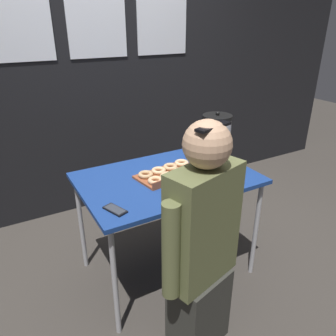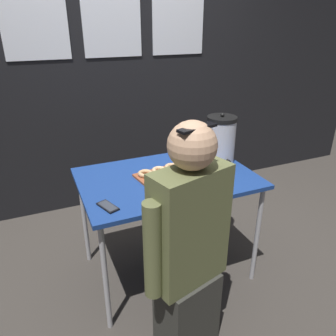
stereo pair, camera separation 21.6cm
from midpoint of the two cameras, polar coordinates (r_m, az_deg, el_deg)
ground_plane at (r=2.62m, az=-2.60°, el=-17.09°), size 12.00×12.00×0.00m
back_wall at (r=3.15m, az=-14.20°, el=18.64°), size 6.00×0.11×2.90m
folding_table at (r=2.20m, az=-2.96°, el=-2.87°), size 1.15×0.77×0.78m
donut_box at (r=2.19m, az=-2.56°, el=-0.84°), size 0.47×0.30×0.05m
coffee_urn at (r=2.37m, az=5.81°, el=5.12°), size 0.21×0.24×0.37m
cell_phone at (r=1.84m, az=-12.56°, el=-7.20°), size 0.11×0.15×0.01m
person_seated at (r=1.73m, az=2.25°, el=-14.04°), size 0.52×0.30×1.34m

